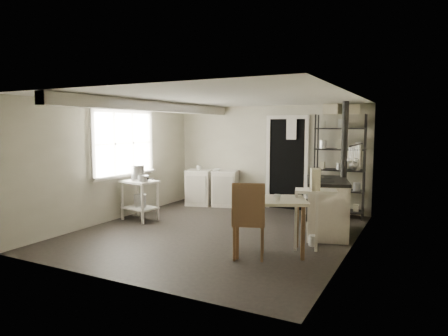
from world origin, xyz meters
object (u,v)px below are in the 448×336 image
at_px(shelf_rack, 339,171).
at_px(prep_table, 140,200).
at_px(flour_sack, 310,205).
at_px(stockpot, 137,172).
at_px(stove, 327,209).
at_px(chair, 249,223).
at_px(work_table, 268,227).
at_px(base_cabinets, 212,186).

bearing_deg(shelf_rack, prep_table, -153.01).
bearing_deg(flour_sack, stockpot, -147.88).
xyz_separation_m(stove, chair, (-0.69, -1.71, 0.04)).
distance_m(prep_table, work_table, 3.09).
xyz_separation_m(base_cabinets, work_table, (2.45, -2.74, -0.08)).
relative_size(prep_table, shelf_rack, 0.38).
distance_m(stockpot, flour_sack, 3.56).
height_order(prep_table, stove, stove).
bearing_deg(base_cabinets, prep_table, -120.81).
height_order(stockpot, work_table, stockpot).
distance_m(base_cabinets, stove, 3.24).
distance_m(work_table, chair, 0.36).
relative_size(prep_table, base_cabinets, 0.62).
bearing_deg(shelf_rack, stockpot, -153.71).
bearing_deg(flour_sack, prep_table, -147.05).
bearing_deg(stockpot, flour_sack, 32.12).
relative_size(prep_table, work_table, 0.74).
bearing_deg(base_cabinets, work_table, -63.61).
xyz_separation_m(prep_table, stockpot, (-0.06, 0.02, 0.54)).
height_order(base_cabinets, chair, chair).
height_order(base_cabinets, work_table, base_cabinets).
height_order(base_cabinets, shelf_rack, shelf_rack).
bearing_deg(prep_table, shelf_rack, 31.28).
distance_m(base_cabinets, chair, 3.79).
xyz_separation_m(prep_table, flour_sack, (2.90, 1.88, -0.16)).
bearing_deg(shelf_rack, flour_sack, -163.40).
bearing_deg(shelf_rack, stove, -90.96).
bearing_deg(stove, flour_sack, 100.37).
height_order(stockpot, stove, stockpot).
relative_size(base_cabinets, flour_sack, 2.88).
distance_m(base_cabinets, shelf_rack, 2.92).
bearing_deg(flour_sack, base_cabinets, 178.03).
distance_m(prep_table, shelf_rack, 4.04).
distance_m(stockpot, shelf_rack, 4.04).
relative_size(shelf_rack, flour_sack, 4.77).
relative_size(stockpot, chair, 0.26).
bearing_deg(base_cabinets, shelf_rack, -12.98).
height_order(chair, flour_sack, chair).
distance_m(shelf_rack, work_table, 2.95).
bearing_deg(flour_sack, work_table, -88.03).
bearing_deg(stove, prep_table, 174.61).
bearing_deg(prep_table, flour_sack, 32.95).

